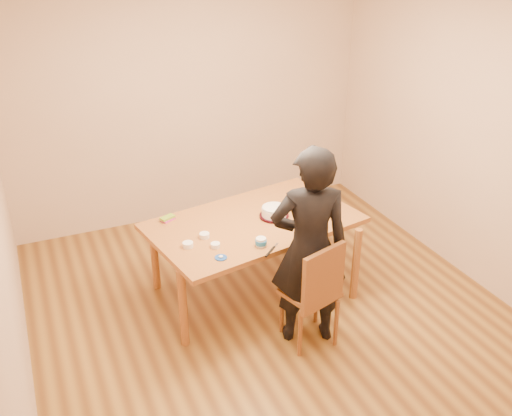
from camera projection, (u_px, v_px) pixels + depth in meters
name	position (u px, v px, depth m)	size (l,w,h in m)	color
room_shell	(262.00, 161.00, 4.61)	(4.00, 4.50, 2.70)	brown
dining_table	(254.00, 223.00, 4.98)	(1.78, 1.06, 0.04)	brown
dining_chair	(310.00, 293.00, 4.53)	(0.38, 0.38, 0.04)	brown
cake_plate	(274.00, 216.00, 5.03)	(0.26, 0.26, 0.02)	#CC0D42
cake	(274.00, 212.00, 5.01)	(0.22, 0.22, 0.07)	white
frosting_dome	(274.00, 207.00, 4.99)	(0.22, 0.22, 0.03)	white
frosting_tub	(261.00, 242.00, 4.57)	(0.08, 0.08, 0.07)	white
frosting_lid	(221.00, 258.00, 4.42)	(0.10, 0.10, 0.01)	#18429C
frosting_dollop	(221.00, 256.00, 4.41)	(0.04, 0.04, 0.02)	white
ramekin_green	(215.00, 245.00, 4.56)	(0.08, 0.08, 0.04)	white
ramekin_yellow	(204.00, 235.00, 4.70)	(0.08, 0.08, 0.04)	white
ramekin_multi	(188.00, 245.00, 4.56)	(0.09, 0.09, 0.04)	white
candy_box_pink	(168.00, 219.00, 4.97)	(0.12, 0.06, 0.02)	#ED3774
candy_box_green	(167.00, 217.00, 4.97)	(0.13, 0.06, 0.02)	green
spatula	(270.00, 252.00, 4.50)	(0.17, 0.02, 0.01)	black
person	(309.00, 248.00, 4.39)	(0.61, 0.40, 1.68)	black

